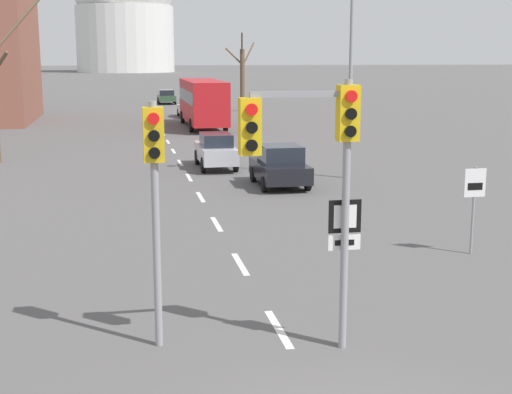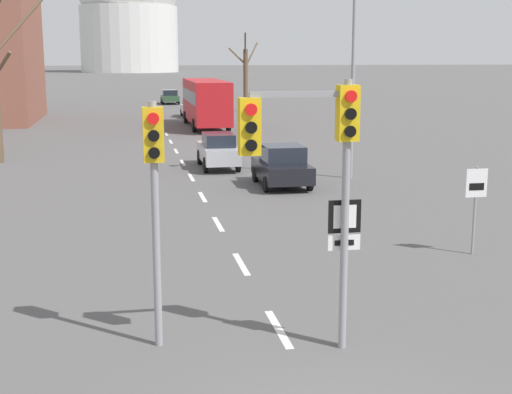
% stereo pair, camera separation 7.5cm
% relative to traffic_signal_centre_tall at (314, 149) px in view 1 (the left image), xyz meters
% --- Properties ---
extents(lane_stripe_0, '(0.16, 2.00, 0.01)m').
position_rel_traffic_signal_centre_tall_xyz_m(lane_stripe_0, '(-0.35, 1.10, -3.68)').
color(lane_stripe_0, silver).
rests_on(lane_stripe_0, ground_plane).
extents(lane_stripe_1, '(0.16, 2.00, 0.01)m').
position_rel_traffic_signal_centre_tall_xyz_m(lane_stripe_1, '(-0.35, 5.60, -3.68)').
color(lane_stripe_1, silver).
rests_on(lane_stripe_1, ground_plane).
extents(lane_stripe_2, '(0.16, 2.00, 0.01)m').
position_rel_traffic_signal_centre_tall_xyz_m(lane_stripe_2, '(-0.35, 10.10, -3.68)').
color(lane_stripe_2, silver).
rests_on(lane_stripe_2, ground_plane).
extents(lane_stripe_3, '(0.16, 2.00, 0.01)m').
position_rel_traffic_signal_centre_tall_xyz_m(lane_stripe_3, '(-0.35, 14.60, -3.68)').
color(lane_stripe_3, silver).
rests_on(lane_stripe_3, ground_plane).
extents(lane_stripe_4, '(0.16, 2.00, 0.01)m').
position_rel_traffic_signal_centre_tall_xyz_m(lane_stripe_4, '(-0.35, 19.10, -3.68)').
color(lane_stripe_4, silver).
rests_on(lane_stripe_4, ground_plane).
extents(lane_stripe_5, '(0.16, 2.00, 0.01)m').
position_rel_traffic_signal_centre_tall_xyz_m(lane_stripe_5, '(-0.35, 23.60, -3.68)').
color(lane_stripe_5, silver).
rests_on(lane_stripe_5, ground_plane).
extents(lane_stripe_6, '(0.16, 2.00, 0.01)m').
position_rel_traffic_signal_centre_tall_xyz_m(lane_stripe_6, '(-0.35, 28.10, -3.68)').
color(lane_stripe_6, silver).
rests_on(lane_stripe_6, ground_plane).
extents(lane_stripe_7, '(0.16, 2.00, 0.01)m').
position_rel_traffic_signal_centre_tall_xyz_m(lane_stripe_7, '(-0.35, 32.60, -3.68)').
color(lane_stripe_7, silver).
rests_on(lane_stripe_7, ground_plane).
extents(lane_stripe_8, '(0.16, 2.00, 0.01)m').
position_rel_traffic_signal_centre_tall_xyz_m(lane_stripe_8, '(-0.35, 37.10, -3.68)').
color(lane_stripe_8, silver).
rests_on(lane_stripe_8, ground_plane).
extents(lane_stripe_9, '(0.16, 2.00, 0.01)m').
position_rel_traffic_signal_centre_tall_xyz_m(lane_stripe_9, '(-0.35, 41.60, -3.68)').
color(lane_stripe_9, silver).
rests_on(lane_stripe_9, ground_plane).
extents(lane_stripe_10, '(0.16, 2.00, 0.01)m').
position_rel_traffic_signal_centre_tall_xyz_m(lane_stripe_10, '(-0.35, 46.10, -3.68)').
color(lane_stripe_10, silver).
rests_on(lane_stripe_10, ground_plane).
extents(lane_stripe_11, '(0.16, 2.00, 0.01)m').
position_rel_traffic_signal_centre_tall_xyz_m(lane_stripe_11, '(-0.35, 50.60, -3.68)').
color(lane_stripe_11, silver).
rests_on(lane_stripe_11, ground_plane).
extents(lane_stripe_12, '(0.16, 2.00, 0.01)m').
position_rel_traffic_signal_centre_tall_xyz_m(lane_stripe_12, '(-0.35, 55.10, -3.68)').
color(lane_stripe_12, silver).
rests_on(lane_stripe_12, ground_plane).
extents(lane_stripe_13, '(0.16, 2.00, 0.01)m').
position_rel_traffic_signal_centre_tall_xyz_m(lane_stripe_13, '(-0.35, 59.60, -3.68)').
color(lane_stripe_13, silver).
rests_on(lane_stripe_13, ground_plane).
extents(traffic_signal_centre_tall, '(2.07, 0.34, 4.86)m').
position_rel_traffic_signal_centre_tall_xyz_m(traffic_signal_centre_tall, '(0.00, 0.00, 0.00)').
color(traffic_signal_centre_tall, gray).
rests_on(traffic_signal_centre_tall, ground_plane).
extents(traffic_signal_near_left, '(0.36, 0.34, 4.48)m').
position_rel_traffic_signal_centre_tall_xyz_m(traffic_signal_near_left, '(-2.69, 0.73, -0.54)').
color(traffic_signal_near_left, gray).
rests_on(traffic_signal_near_left, ground_plane).
extents(route_sign_post, '(0.60, 0.08, 2.79)m').
position_rel_traffic_signal_centre_tall_xyz_m(route_sign_post, '(0.63, 0.11, -1.77)').
color(route_sign_post, gray).
rests_on(route_sign_post, ground_plane).
extents(speed_limit_sign, '(0.60, 0.08, 2.38)m').
position_rel_traffic_signal_centre_tall_xyz_m(speed_limit_sign, '(5.93, 5.38, -2.07)').
color(speed_limit_sign, gray).
rests_on(speed_limit_sign, ground_plane).
extents(street_lamp_right, '(2.14, 0.36, 8.93)m').
position_rel_traffic_signal_centre_tall_xyz_m(street_lamp_right, '(6.12, 17.66, 1.74)').
color(street_lamp_right, gray).
rests_on(street_lamp_right, ground_plane).
extents(sedan_near_left, '(1.68, 4.23, 1.67)m').
position_rel_traffic_signal_centre_tall_xyz_m(sedan_near_left, '(1.17, 21.51, -2.83)').
color(sedan_near_left, '#B7B7BC').
rests_on(sedan_near_left, ground_plane).
extents(sedan_near_right, '(1.93, 4.16, 1.56)m').
position_rel_traffic_signal_centre_tall_xyz_m(sedan_near_right, '(1.97, 68.37, -2.88)').
color(sedan_near_right, '#2D4C33').
rests_on(sedan_near_right, ground_plane).
extents(sedan_mid_centre, '(1.94, 3.81, 1.71)m').
position_rel_traffic_signal_centre_tall_xyz_m(sedan_mid_centre, '(3.10, 16.26, -2.85)').
color(sedan_mid_centre, black).
rests_on(sedan_mid_centre, ground_plane).
extents(sedan_far_left, '(1.72, 4.45, 1.66)m').
position_rel_traffic_signal_centre_tall_xyz_m(sedan_far_left, '(2.69, 50.69, -2.87)').
color(sedan_far_left, silver).
rests_on(sedan_far_left, ground_plane).
extents(city_bus, '(2.66, 10.80, 3.48)m').
position_rel_traffic_signal_centre_tall_xyz_m(city_bus, '(2.87, 41.14, -1.63)').
color(city_bus, red).
rests_on(city_bus, ground_plane).
extents(bare_tree_right_near, '(3.03, 3.25, 7.43)m').
position_rel_traffic_signal_centre_tall_xyz_m(bare_tree_right_near, '(8.50, 56.58, -0.36)').
color(bare_tree_right_near, brown).
rests_on(bare_tree_right_near, ground_plane).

